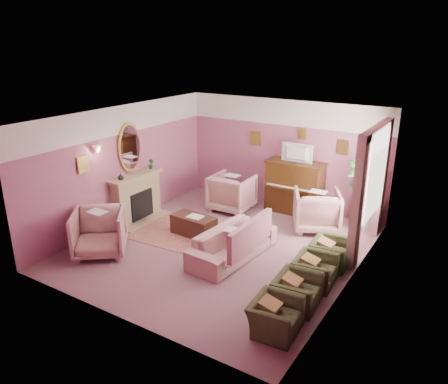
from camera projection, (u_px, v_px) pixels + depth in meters
The scene contains 48 objects.
floor at pixel (221, 247), 9.40m from camera, with size 5.50×6.00×0.01m, color #895A64.
ceiling at pixel (221, 117), 8.46m from camera, with size 5.50×6.00×0.01m, color white.
wall_back at pixel (283, 154), 11.33m from camera, with size 5.50×0.02×2.80m, color #7D496A.
wall_front at pixel (114, 239), 6.53m from camera, with size 5.50×0.02×2.80m, color #7D496A.
wall_left at pixel (123, 165), 10.31m from camera, with size 0.02×6.00×2.80m, color #7D496A.
wall_right at pixel (355, 212), 7.55m from camera, with size 0.02×6.00×2.80m, color #7D496A.
picture_rail_band at pixel (285, 112), 10.96m from camera, with size 5.50×0.01×0.65m, color white.
stripe_panel at pixel (372, 206), 8.70m from camera, with size 0.01×3.00×2.15m, color #A4AF94.
fireplace_surround at pixel (137, 198), 10.67m from camera, with size 0.30×1.40×1.10m, color tan.
fireplace_inset at pixel (140, 204), 10.67m from camera, with size 0.18×0.72×0.68m, color black.
fire_ember at pixel (142, 211), 10.71m from camera, with size 0.06×0.54×0.10m, color orange.
mantel_shelf at pixel (136, 176), 10.47m from camera, with size 0.40×1.55×0.07m, color tan.
hearth at pixel (144, 220), 10.75m from camera, with size 0.55×1.50×0.02m, color tan.
mirror_frame at pixel (130, 147), 10.31m from camera, with size 0.04×0.72×1.20m, color #B6983E.
mirror_glass at pixel (130, 148), 10.30m from camera, with size 0.01×0.60×1.06m, color white.
sconce_shade at pixel (97, 149), 9.37m from camera, with size 0.20×0.20×0.16m, color #E18269.
piano at pixel (295, 188), 11.07m from camera, with size 1.40×0.60×1.30m, color #3A1F0B.
piano_keyshelf at pixel (289, 189), 10.77m from camera, with size 1.30×0.12×0.06m, color #3A1F0B.
piano_keys at pixel (289, 188), 10.75m from camera, with size 1.20×0.08×0.02m, color silver.
piano_top at pixel (296, 163), 10.85m from camera, with size 1.45×0.65×0.04m, color #3A1F0B.
television at pixel (296, 152), 10.71m from camera, with size 0.80×0.12×0.48m, color black.
print_back_left at pixel (256, 139), 11.59m from camera, with size 0.30×0.03×0.38m, color #B6983E.
print_back_right at pixel (343, 147), 10.39m from camera, with size 0.26×0.03×0.34m, color #B6983E.
print_back_mid at pixel (302, 133), 10.84m from camera, with size 0.22×0.03×0.26m, color #B6983E.
print_left_wall at pixel (83, 164), 9.22m from camera, with size 0.03×0.28×0.36m, color #B6983E.
window_blind at pixel (377, 173), 8.71m from camera, with size 0.03×1.40×1.80m, color white.
curtain_left at pixel (357, 205), 8.15m from camera, with size 0.16×0.34×2.60m, color #AD616F.
curtain_right at pixel (381, 179), 9.62m from camera, with size 0.16×0.34×2.60m, color #AD616F.
pelmet at pixel (378, 130), 8.47m from camera, with size 0.16×2.20×0.16m, color #AD616F.
mantel_plant at pixel (151, 164), 10.84m from camera, with size 0.16×0.16×0.28m, color #2E6331.
mantel_vase at pixel (121, 177), 10.03m from camera, with size 0.16×0.16×0.16m, color white.
area_rug at pixel (194, 235), 9.94m from camera, with size 2.50×1.80×0.01m, color #9E5A50.
coffee_table at pixel (194, 225), 9.90m from camera, with size 1.00×0.50×0.45m, color #391E15.
table_paper at pixel (195, 217), 9.80m from camera, with size 0.35×0.28×0.01m, color beige.
sofa at pixel (233, 238), 8.80m from camera, with size 0.71×2.12×0.86m, color tan.
sofa_throw at pixel (251, 235), 8.54m from camera, with size 0.11×1.61×0.59m, color #AD616F.
floral_armchair_left at pixel (232, 191), 11.25m from camera, with size 1.01×1.01×1.05m, color tan.
floral_armchair_right at pixel (317, 208), 10.08m from camera, with size 1.01×1.01×1.05m, color tan.
floral_armchair_front at pixel (99, 230), 8.92m from camera, with size 1.01×1.01×1.05m, color tan.
olive_chair_a at pixel (276, 311), 6.58m from camera, with size 0.56×0.80×0.70m, color #3C4425.
olive_chair_b at pixel (297, 287), 7.24m from camera, with size 0.56×0.80×0.70m, color #3C4425.
olive_chair_c at pixel (315, 266), 7.89m from camera, with size 0.56×0.80×0.70m, color #3C4425.
olive_chair_d at pixel (330, 248), 8.54m from camera, with size 0.56×0.80×0.70m, color #3C4425.
side_table at pixel (362, 213), 10.26m from camera, with size 0.52×0.52×0.70m, color silver.
side_plant_big at pixel (364, 192), 10.09m from camera, with size 0.30×0.30×0.34m, color #2E6331.
side_plant_small at pixel (368, 196), 9.96m from camera, with size 0.16×0.16×0.28m, color #2E6331.
palm_pot at pixel (357, 222), 10.23m from camera, with size 0.34×0.34×0.34m, color brown.
palm_plant at pixel (361, 186), 9.93m from camera, with size 0.76×0.76×1.44m, color #2E6331.
Camera 1 is at (4.55, -7.14, 4.24)m, focal length 35.00 mm.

